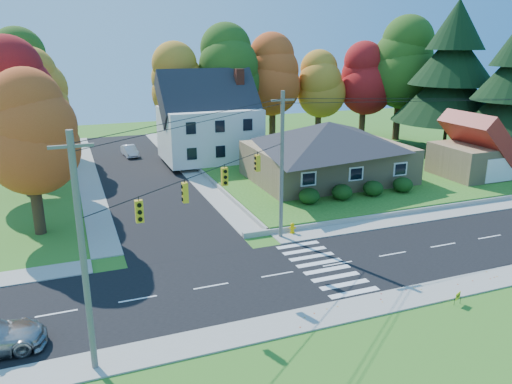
% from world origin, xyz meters
% --- Properties ---
extents(ground, '(120.00, 120.00, 0.00)m').
position_xyz_m(ground, '(0.00, 0.00, 0.00)').
color(ground, '#3D7923').
extents(road_main, '(90.00, 8.00, 0.02)m').
position_xyz_m(road_main, '(0.00, 0.00, 0.01)').
color(road_main, black).
rests_on(road_main, ground).
extents(road_cross, '(8.00, 44.00, 0.02)m').
position_xyz_m(road_cross, '(-8.00, 26.00, 0.01)').
color(road_cross, black).
rests_on(road_cross, ground).
extents(sidewalk_north, '(90.00, 2.00, 0.08)m').
position_xyz_m(sidewalk_north, '(0.00, 5.00, 0.04)').
color(sidewalk_north, '#9C9A90').
rests_on(sidewalk_north, ground).
extents(sidewalk_south, '(90.00, 2.00, 0.08)m').
position_xyz_m(sidewalk_south, '(0.00, -5.00, 0.04)').
color(sidewalk_south, '#9C9A90').
rests_on(sidewalk_south, ground).
extents(lawn, '(30.00, 30.00, 0.50)m').
position_xyz_m(lawn, '(13.00, 21.00, 0.25)').
color(lawn, '#3D7923').
rests_on(lawn, ground).
extents(ranch_house, '(14.60, 10.60, 5.40)m').
position_xyz_m(ranch_house, '(8.00, 16.00, 3.27)').
color(ranch_house, tan).
rests_on(ranch_house, lawn).
extents(colonial_house, '(10.40, 8.40, 9.60)m').
position_xyz_m(colonial_house, '(0.04, 28.00, 4.58)').
color(colonial_house, silver).
rests_on(colonial_house, lawn).
extents(garage, '(7.30, 6.30, 4.60)m').
position_xyz_m(garage, '(22.00, 11.99, 2.84)').
color(garage, tan).
rests_on(garage, lawn).
extents(hedge_row, '(10.70, 1.70, 1.27)m').
position_xyz_m(hedge_row, '(7.50, 9.80, 1.14)').
color(hedge_row, '#163A10').
rests_on(hedge_row, lawn).
extents(traffic_infrastructure, '(38.10, 10.66, 10.00)m').
position_xyz_m(traffic_infrastructure, '(-0.15, 1.35, 5.15)').
color(traffic_infrastructure, '#666059').
rests_on(traffic_infrastructure, ground).
extents(tree_lot_0, '(6.72, 6.72, 12.51)m').
position_xyz_m(tree_lot_0, '(-2.00, 34.00, 8.31)').
color(tree_lot_0, '#3F2A19').
rests_on(tree_lot_0, lawn).
extents(tree_lot_1, '(7.84, 7.84, 14.60)m').
position_xyz_m(tree_lot_1, '(4.00, 33.00, 9.61)').
color(tree_lot_1, '#3F2A19').
rests_on(tree_lot_1, lawn).
extents(tree_lot_2, '(7.28, 7.28, 13.56)m').
position_xyz_m(tree_lot_2, '(10.00, 34.00, 8.96)').
color(tree_lot_2, '#3F2A19').
rests_on(tree_lot_2, lawn).
extents(tree_lot_3, '(6.16, 6.16, 11.47)m').
position_xyz_m(tree_lot_3, '(16.00, 33.00, 7.65)').
color(tree_lot_3, '#3F2A19').
rests_on(tree_lot_3, lawn).
extents(tree_lot_4, '(6.72, 6.72, 12.51)m').
position_xyz_m(tree_lot_4, '(22.00, 32.00, 8.31)').
color(tree_lot_4, '#3F2A19').
rests_on(tree_lot_4, lawn).
extents(tree_lot_5, '(8.40, 8.40, 15.64)m').
position_xyz_m(tree_lot_5, '(26.00, 30.00, 10.27)').
color(tree_lot_5, '#3F2A19').
rests_on(tree_lot_5, lawn).
extents(conifer_east_a, '(12.80, 12.80, 16.96)m').
position_xyz_m(conifer_east_a, '(27.00, 22.00, 9.39)').
color(conifer_east_a, '#3F2A19').
rests_on(conifer_east_a, lawn).
extents(tree_west_0, '(6.16, 6.16, 11.47)m').
position_xyz_m(tree_west_0, '(-17.00, 12.00, 7.15)').
color(tree_west_0, '#3F2A19').
rests_on(tree_west_0, ground).
extents(tree_west_1, '(7.28, 7.28, 13.56)m').
position_xyz_m(tree_west_1, '(-18.00, 22.00, 8.46)').
color(tree_west_1, '#3F2A19').
rests_on(tree_west_1, ground).
extents(tree_west_2, '(6.72, 6.72, 12.51)m').
position_xyz_m(tree_west_2, '(-17.00, 32.00, 7.81)').
color(tree_west_2, '#3F2A19').
rests_on(tree_west_2, ground).
extents(tree_west_3, '(7.84, 7.84, 14.60)m').
position_xyz_m(tree_west_3, '(-19.00, 40.00, 9.11)').
color(tree_west_3, '#3F2A19').
rests_on(tree_west_3, ground).
extents(white_car, '(1.69, 3.93, 1.26)m').
position_xyz_m(white_car, '(-7.86, 34.52, 0.65)').
color(white_car, silver).
rests_on(white_car, road_cross).
extents(fire_hydrant, '(0.47, 0.37, 0.84)m').
position_xyz_m(fire_hydrant, '(-0.49, 5.47, 0.40)').
color(fire_hydrant, '#DCB200').
rests_on(fire_hydrant, ground).
extents(yard_sign, '(0.49, 0.25, 0.66)m').
position_xyz_m(yard_sign, '(3.32, -6.45, 0.47)').
color(yard_sign, black).
rests_on(yard_sign, ground).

